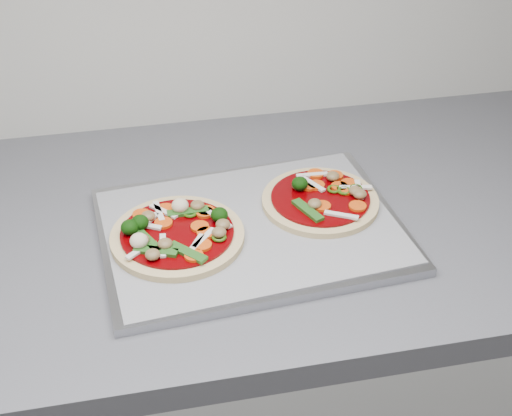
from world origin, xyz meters
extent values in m
cube|color=#9C9CA1|center=(0.41, 1.25, 0.91)|extent=(0.43, 0.33, 0.01)
cube|color=gray|center=(0.41, 1.25, 0.91)|extent=(0.42, 0.32, 0.00)
cylinder|color=#D9C27B|center=(0.31, 1.24, 0.92)|extent=(0.22, 0.22, 0.01)
cylinder|color=#620004|center=(0.31, 1.24, 0.93)|extent=(0.19, 0.19, 0.00)
cube|color=#325F23|center=(0.28, 1.20, 0.93)|extent=(0.06, 0.03, 0.00)
cube|color=white|center=(0.26, 1.21, 0.93)|extent=(0.04, 0.04, 0.00)
cylinder|color=orange|center=(0.35, 1.23, 0.93)|extent=(0.03, 0.03, 0.00)
cube|color=#325F23|center=(0.33, 1.28, 0.93)|extent=(0.06, 0.02, 0.00)
ellipsoid|color=beige|center=(0.26, 1.22, 0.94)|extent=(0.03, 0.03, 0.02)
cube|color=white|center=(0.33, 1.20, 0.93)|extent=(0.03, 0.05, 0.00)
ellipsoid|color=#0F3707|center=(0.37, 1.25, 0.94)|extent=(0.03, 0.03, 0.02)
cylinder|color=orange|center=(0.27, 1.29, 0.93)|extent=(0.03, 0.03, 0.00)
cube|color=#325F23|center=(0.27, 1.23, 0.93)|extent=(0.04, 0.06, 0.00)
cube|color=white|center=(0.34, 1.22, 0.93)|extent=(0.04, 0.04, 0.00)
cylinder|color=orange|center=(0.29, 1.26, 0.93)|extent=(0.03, 0.03, 0.00)
ellipsoid|color=olive|center=(0.37, 1.24, 0.94)|extent=(0.03, 0.03, 0.01)
cube|color=white|center=(0.29, 1.21, 0.93)|extent=(0.01, 0.05, 0.00)
torus|color=#2F550E|center=(0.36, 1.21, 0.93)|extent=(0.03, 0.03, 0.00)
torus|color=#2F550E|center=(0.29, 1.20, 0.93)|extent=(0.03, 0.03, 0.00)
ellipsoid|color=beige|center=(0.32, 1.29, 0.94)|extent=(0.03, 0.03, 0.02)
cylinder|color=orange|center=(0.30, 1.29, 0.93)|extent=(0.03, 0.03, 0.00)
cylinder|color=orange|center=(0.35, 1.27, 0.93)|extent=(0.03, 0.03, 0.00)
torus|color=#2F550E|center=(0.33, 1.28, 0.93)|extent=(0.03, 0.03, 0.00)
ellipsoid|color=olive|center=(0.36, 1.22, 0.94)|extent=(0.03, 0.03, 0.01)
cylinder|color=orange|center=(0.34, 1.20, 0.93)|extent=(0.03, 0.03, 0.00)
cube|color=white|center=(0.27, 1.26, 0.93)|extent=(0.05, 0.03, 0.00)
ellipsoid|color=olive|center=(0.27, 1.28, 0.94)|extent=(0.03, 0.03, 0.01)
cylinder|color=orange|center=(0.33, 1.18, 0.93)|extent=(0.04, 0.04, 0.00)
cube|color=white|center=(0.30, 1.29, 0.93)|extent=(0.04, 0.04, 0.00)
ellipsoid|color=olive|center=(0.29, 1.21, 0.94)|extent=(0.03, 0.03, 0.01)
ellipsoid|color=olive|center=(0.26, 1.22, 0.94)|extent=(0.03, 0.03, 0.01)
cylinder|color=orange|center=(0.34, 1.24, 0.93)|extent=(0.03, 0.03, 0.00)
cube|color=white|center=(0.27, 1.27, 0.93)|extent=(0.04, 0.04, 0.00)
cube|color=white|center=(0.29, 1.29, 0.93)|extent=(0.01, 0.05, 0.00)
ellipsoid|color=#0F3707|center=(0.26, 1.26, 0.94)|extent=(0.03, 0.03, 0.02)
ellipsoid|color=olive|center=(0.27, 1.19, 0.94)|extent=(0.03, 0.03, 0.01)
cylinder|color=orange|center=(0.36, 1.28, 0.93)|extent=(0.03, 0.03, 0.00)
cube|color=#325F23|center=(0.32, 1.19, 0.93)|extent=(0.05, 0.05, 0.00)
cube|color=white|center=(0.37, 1.25, 0.93)|extent=(0.03, 0.05, 0.00)
ellipsoid|color=olive|center=(0.34, 1.29, 0.94)|extent=(0.02, 0.02, 0.01)
cylinder|color=orange|center=(0.25, 1.26, 0.93)|extent=(0.03, 0.03, 0.00)
ellipsoid|color=#0F3707|center=(0.25, 1.25, 0.94)|extent=(0.03, 0.03, 0.02)
cylinder|color=#D9C27B|center=(0.52, 1.28, 0.92)|extent=(0.21, 0.21, 0.01)
cylinder|color=#620004|center=(0.52, 1.28, 0.93)|extent=(0.18, 0.18, 0.00)
torus|color=#2F550E|center=(0.50, 1.31, 0.93)|extent=(0.03, 0.03, 0.00)
torus|color=#2F550E|center=(0.56, 1.29, 0.93)|extent=(0.03, 0.03, 0.00)
ellipsoid|color=olive|center=(0.55, 1.32, 0.93)|extent=(0.03, 0.03, 0.01)
cylinder|color=orange|center=(0.57, 1.31, 0.93)|extent=(0.03, 0.03, 0.00)
ellipsoid|color=#0F3707|center=(0.50, 1.31, 0.94)|extent=(0.03, 0.03, 0.02)
cube|color=white|center=(0.58, 1.29, 0.93)|extent=(0.02, 0.05, 0.00)
cylinder|color=orange|center=(0.56, 1.29, 0.93)|extent=(0.03, 0.03, 0.00)
cube|color=white|center=(0.54, 1.23, 0.93)|extent=(0.05, 0.03, 0.00)
torus|color=#2F550E|center=(0.56, 1.29, 0.93)|extent=(0.03, 0.03, 0.00)
torus|color=#2F550E|center=(0.58, 1.29, 0.93)|extent=(0.03, 0.03, 0.00)
torus|color=#2F550E|center=(0.55, 1.30, 0.93)|extent=(0.03, 0.03, 0.00)
cube|color=white|center=(0.58, 1.29, 0.93)|extent=(0.05, 0.02, 0.00)
ellipsoid|color=olive|center=(0.50, 1.31, 0.93)|extent=(0.02, 0.02, 0.01)
cylinder|color=orange|center=(0.51, 1.31, 0.93)|extent=(0.04, 0.04, 0.00)
cylinder|color=orange|center=(0.56, 1.30, 0.93)|extent=(0.03, 0.03, 0.00)
cylinder|color=orange|center=(0.57, 1.25, 0.93)|extent=(0.03, 0.03, 0.00)
cube|color=#325F23|center=(0.50, 1.25, 0.93)|extent=(0.04, 0.06, 0.00)
cylinder|color=orange|center=(0.53, 1.34, 0.93)|extent=(0.03, 0.03, 0.00)
ellipsoid|color=olive|center=(0.57, 1.28, 0.93)|extent=(0.03, 0.03, 0.01)
cube|color=white|center=(0.53, 1.34, 0.93)|extent=(0.05, 0.01, 0.00)
ellipsoid|color=olive|center=(0.51, 1.26, 0.93)|extent=(0.03, 0.03, 0.01)
cylinder|color=orange|center=(0.52, 1.31, 0.93)|extent=(0.03, 0.03, 0.00)
cube|color=white|center=(0.52, 1.32, 0.93)|extent=(0.03, 0.05, 0.00)
cylinder|color=orange|center=(0.56, 1.33, 0.93)|extent=(0.04, 0.04, 0.00)
ellipsoid|color=olive|center=(0.58, 1.27, 0.93)|extent=(0.03, 0.03, 0.01)
cylinder|color=orange|center=(0.52, 1.26, 0.93)|extent=(0.03, 0.03, 0.00)
camera|label=1|loc=(0.26, 0.47, 1.51)|focal=50.00mm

